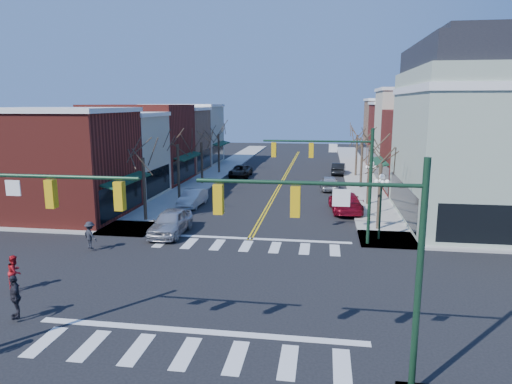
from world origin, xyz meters
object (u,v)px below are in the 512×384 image
at_px(car_left_far, 241,171).
at_px(car_right_near, 345,202).
at_px(pedestrian_red_b, 15,272).
at_px(car_left_mid, 193,198).
at_px(victorian_corner, 494,132).
at_px(car_right_far, 339,169).
at_px(lamppost_midblock, 371,179).
at_px(car_right_mid, 329,183).
at_px(pedestrian_dark_b, 90,235).
at_px(pedestrian_dark_a, 15,296).
at_px(car_left_near, 171,222).
at_px(lamppost_corner, 381,196).

bearing_deg(car_left_far, car_right_near, -55.22).
bearing_deg(pedestrian_red_b, car_left_mid, -23.44).
relative_size(victorian_corner, car_right_far, 3.27).
distance_m(victorian_corner, car_left_far, 28.93).
xyz_separation_m(lamppost_midblock, car_right_mid, (-3.03, 10.73, -2.22)).
relative_size(car_right_far, pedestrian_red_b, 2.76).
height_order(car_right_mid, pedestrian_dark_b, pedestrian_dark_b).
relative_size(car_right_mid, car_right_far, 0.99).
relative_size(victorian_corner, pedestrian_red_b, 9.04).
relative_size(victorian_corner, pedestrian_dark_a, 7.98).
distance_m(lamppost_midblock, car_right_near, 3.08).
height_order(car_left_mid, car_left_far, car_left_mid).
xyz_separation_m(car_left_near, pedestrian_dark_a, (-2.06, -12.83, 0.21)).
distance_m(victorian_corner, car_right_far, 24.78).
distance_m(victorian_corner, lamppost_midblock, 9.10).
bearing_deg(pedestrian_red_b, car_right_far, -36.49).
bearing_deg(pedestrian_dark_a, pedestrian_red_b, 176.81).
xyz_separation_m(car_left_mid, pedestrian_dark_b, (-2.57, -12.60, 0.27)).
bearing_deg(car_right_far, lamppost_corner, 98.27).
xyz_separation_m(car_left_mid, pedestrian_red_b, (-3.09, -18.61, 0.23)).
relative_size(car_right_mid, pedestrian_red_b, 2.75).
xyz_separation_m(lamppost_midblock, car_left_far, (-13.42, 17.66, -2.27)).
height_order(car_right_near, car_right_mid, car_right_near).
bearing_deg(car_right_near, car_right_mid, -87.98).
bearing_deg(car_right_far, pedestrian_red_b, 72.10).
bearing_deg(pedestrian_red_b, victorian_corner, -71.48).
height_order(lamppost_midblock, pedestrian_dark_a, lamppost_midblock).
xyz_separation_m(lamppost_corner, pedestrian_red_b, (-17.69, -10.59, -2.02)).
relative_size(car_left_near, car_right_near, 0.87).
distance_m(victorian_corner, pedestrian_dark_a, 31.30).
height_order(lamppost_midblock, car_right_far, lamppost_midblock).
distance_m(lamppost_midblock, car_left_far, 22.29).
xyz_separation_m(lamppost_corner, pedestrian_dark_b, (-17.17, -4.57, -1.99)).
bearing_deg(lamppost_midblock, lamppost_corner, -90.00).
relative_size(lamppost_corner, car_left_far, 0.87).
relative_size(lamppost_corner, car_right_mid, 1.00).
relative_size(car_left_near, pedestrian_dark_a, 2.75).
relative_size(car_right_near, pedestrian_red_b, 3.58).
relative_size(victorian_corner, car_left_far, 2.88).
bearing_deg(car_left_near, lamppost_midblock, 27.28).
relative_size(victorian_corner, lamppost_midblock, 3.29).
height_order(lamppost_midblock, pedestrian_dark_b, lamppost_midblock).
bearing_deg(victorian_corner, pedestrian_dark_b, -157.46).
height_order(car_left_mid, car_right_near, car_right_near).
relative_size(car_right_near, car_right_far, 1.30).
distance_m(car_left_mid, pedestrian_dark_b, 12.86).
distance_m(car_right_near, pedestrian_dark_b, 19.72).
bearing_deg(car_left_mid, pedestrian_dark_b, -99.08).
bearing_deg(car_left_near, car_left_far, 89.62).
xyz_separation_m(victorian_corner, pedestrian_red_b, (-25.99, -16.59, -5.72)).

